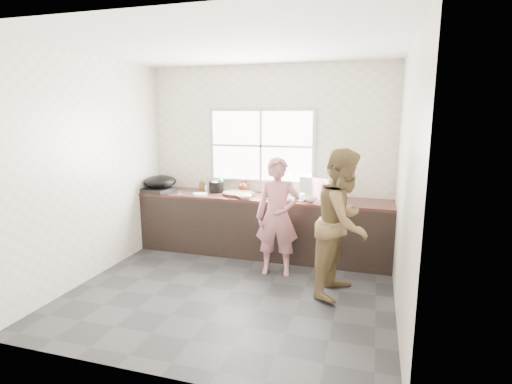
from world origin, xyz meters
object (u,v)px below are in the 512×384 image
(woman, at_px, (277,220))
(plate_food, at_px, (200,194))
(person_side, at_px, (343,223))
(bowl_mince, at_px, (244,197))
(bottle_brown_short, at_px, (244,186))
(dish_rack, at_px, (319,188))
(cutting_board, at_px, (238,194))
(black_pot, at_px, (216,187))
(bowl_crabs, at_px, (312,199))
(wok, at_px, (160,182))
(bottle_brown_tall, at_px, (202,185))
(glass_jar, at_px, (207,189))
(pot_lid_left, at_px, (174,192))
(burner, at_px, (158,190))
(bottle_green, at_px, (220,183))
(pot_lid_right, at_px, (212,191))
(bowl_held, at_px, (287,199))

(woman, height_order, plate_food, woman)
(person_side, bearing_deg, bowl_mince, 76.19)
(bottle_brown_short, bearing_deg, dish_rack, -12.10)
(person_side, xyz_separation_m, cutting_board, (-1.57, 0.96, 0.06))
(person_side, relative_size, cutting_board, 3.80)
(person_side, relative_size, black_pot, 7.48)
(bowl_crabs, xyz_separation_m, wok, (-2.29, 0.01, 0.12))
(woman, height_order, bottle_brown_tall, woman)
(glass_jar, distance_m, wok, 0.72)
(dish_rack, relative_size, pot_lid_left, 1.58)
(woman, distance_m, bottle_brown_tall, 1.60)
(bottle_brown_short, bearing_deg, bowl_mince, -70.11)
(bottle_brown_short, relative_size, burner, 0.45)
(bottle_green, distance_m, pot_lid_right, 0.19)
(plate_food, relative_size, dish_rack, 0.48)
(woman, relative_size, person_side, 0.85)
(bottle_brown_tall, distance_m, pot_lid_right, 0.18)
(woman, distance_m, bowl_held, 0.46)
(bowl_crabs, bearing_deg, bottle_green, 170.76)
(person_side, relative_size, bowl_mince, 8.20)
(bottle_brown_tall, xyz_separation_m, wok, (-0.58, -0.24, 0.06))
(bottle_brown_tall, bearing_deg, wok, -157.27)
(woman, distance_m, dish_rack, 0.81)
(plate_food, bearing_deg, woman, -21.20)
(glass_jar, relative_size, wok, 0.18)
(pot_lid_right, bearing_deg, woman, -32.65)
(woman, bearing_deg, bottle_brown_short, 123.30)
(cutting_board, xyz_separation_m, glass_jar, (-0.52, 0.08, 0.02))
(bowl_crabs, bearing_deg, person_side, -60.64)
(bowl_held, distance_m, burner, 1.99)
(plate_food, relative_size, bottle_brown_tall, 1.22)
(woman, xyz_separation_m, wok, (-1.95, 0.54, 0.31))
(pot_lid_left, bearing_deg, dish_rack, 2.96)
(wok, bearing_deg, woman, -15.41)
(cutting_board, height_order, bottle_brown_short, bottle_brown_short)
(black_pot, xyz_separation_m, burner, (-0.84, -0.24, -0.05))
(burner, bearing_deg, woman, -14.15)
(glass_jar, relative_size, pot_lid_left, 0.32)
(burner, bearing_deg, bottle_brown_short, 16.44)
(burner, bearing_deg, pot_lid_left, 0.50)
(bowl_held, height_order, glass_jar, glass_jar)
(black_pot, relative_size, bottle_green, 0.84)
(burner, height_order, pot_lid_right, burner)
(black_pot, xyz_separation_m, bottle_brown_short, (0.39, 0.12, 0.01))
(dish_rack, xyz_separation_m, pot_lid_right, (-1.65, 0.17, -0.16))
(plate_food, xyz_separation_m, burner, (-0.68, -0.00, 0.02))
(bowl_held, xyz_separation_m, pot_lid_right, (-1.24, 0.36, -0.02))
(black_pot, relative_size, bottle_brown_tall, 1.28)
(bowl_mince, xyz_separation_m, burner, (-1.39, 0.08, 0.00))
(bottle_brown_tall, height_order, bottle_brown_short, bottle_brown_short)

